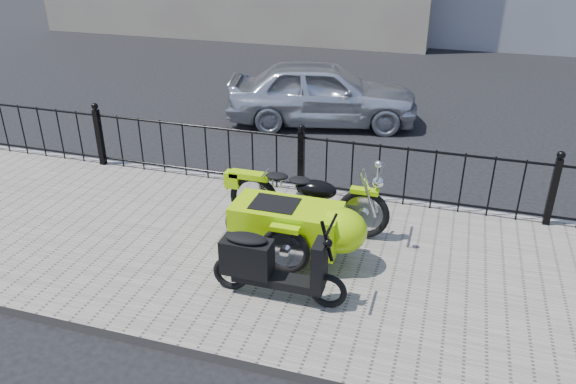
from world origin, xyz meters
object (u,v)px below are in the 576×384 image
(scooter, at_px, (269,265))
(spare_tire, at_px, (248,223))
(motorcycle_sidecar, at_px, (304,220))
(sedan_car, at_px, (323,93))

(scooter, bearing_deg, spare_tire, 122.31)
(scooter, relative_size, spare_tire, 2.67)
(motorcycle_sidecar, distance_m, sedan_car, 5.27)
(motorcycle_sidecar, bearing_deg, scooter, -98.01)
(scooter, bearing_deg, motorcycle_sidecar, 81.99)
(sedan_car, bearing_deg, motorcycle_sidecar, 178.20)
(motorcycle_sidecar, height_order, scooter, scooter)
(scooter, bearing_deg, sedan_car, 98.62)
(scooter, relative_size, sedan_car, 0.40)
(sedan_car, bearing_deg, scooter, 175.22)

